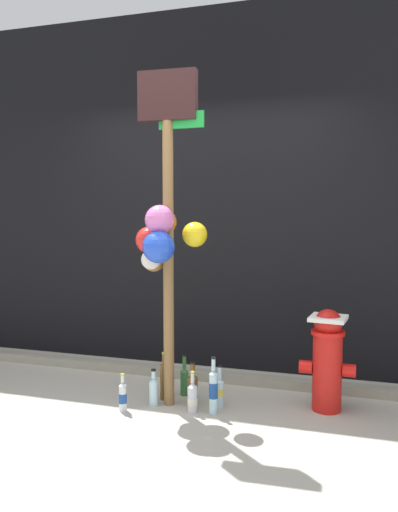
{
  "coord_description": "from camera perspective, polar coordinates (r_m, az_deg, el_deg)",
  "views": [
    {
      "loc": [
        1.3,
        -3.1,
        1.47
      ],
      "look_at": [
        0.21,
        0.45,
        1.15
      ],
      "focal_mm": 35.65,
      "sensor_mm": 36.0,
      "label": 1
    }
  ],
  "objects": [
    {
      "name": "ground_plane",
      "position": [
        3.67,
        -5.57,
        -18.71
      ],
      "size": [
        14.0,
        14.0,
        0.0
      ],
      "primitive_type": "plane",
      "color": "#ADA899"
    },
    {
      "name": "bottle_1",
      "position": [
        3.83,
        1.62,
        -14.83
      ],
      "size": [
        0.06,
        0.06,
        0.42
      ],
      "color": "#B2DBEA",
      "rests_on": "ground_plane"
    },
    {
      "name": "building_wall",
      "position": [
        4.85,
        1.45,
        7.25
      ],
      "size": [
        10.0,
        0.2,
        3.33
      ],
      "color": "black",
      "rests_on": "ground_plane"
    },
    {
      "name": "bottle_7",
      "position": [
        4.01,
        -0.72,
        -14.62
      ],
      "size": [
        0.08,
        0.08,
        0.33
      ],
      "color": "brown",
      "rests_on": "ground_plane"
    },
    {
      "name": "bottle_4",
      "position": [
        3.94,
        -8.55,
        -15.28
      ],
      "size": [
        0.06,
        0.06,
        0.28
      ],
      "color": "silver",
      "rests_on": "ground_plane"
    },
    {
      "name": "memorial_post",
      "position": [
        3.79,
        -4.04,
        4.18
      ],
      "size": [
        0.55,
        0.51,
        2.5
      ],
      "color": "olive",
      "rests_on": "ground_plane"
    },
    {
      "name": "curb_strip",
      "position": [
        4.61,
        -0.26,
        -13.15
      ],
      "size": [
        8.0,
        0.12,
        0.08
      ],
      "primitive_type": "cube",
      "color": "gray",
      "rests_on": "ground_plane"
    },
    {
      "name": "bottle_6",
      "position": [
        4.21,
        -1.66,
        -13.69
      ],
      "size": [
        0.07,
        0.07,
        0.33
      ],
      "color": "#337038",
      "rests_on": "ground_plane"
    },
    {
      "name": "bottle_3",
      "position": [
        3.89,
        -0.73,
        -15.57
      ],
      "size": [
        0.08,
        0.08,
        0.3
      ],
      "color": "silver",
      "rests_on": "ground_plane"
    },
    {
      "name": "bottle_2",
      "position": [
        4.02,
        -5.11,
        -14.79
      ],
      "size": [
        0.07,
        0.07,
        0.28
      ],
      "color": "#B2DBEA",
      "rests_on": "ground_plane"
    },
    {
      "name": "bottle_0",
      "position": [
        4.12,
        -3.96,
        -13.65
      ],
      "size": [
        0.06,
        0.06,
        0.38
      ],
      "color": "brown",
      "rests_on": "ground_plane"
    },
    {
      "name": "bottle_5",
      "position": [
        3.99,
        2.32,
        -14.88
      ],
      "size": [
        0.07,
        0.07,
        0.32
      ],
      "color": "#B2DBEA",
      "rests_on": "ground_plane"
    },
    {
      "name": "fire_hydrant",
      "position": [
        3.95,
        14.21,
        -10.98
      ],
      "size": [
        0.41,
        0.29,
        0.76
      ],
      "color": "red",
      "rests_on": "ground_plane"
    }
  ]
}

